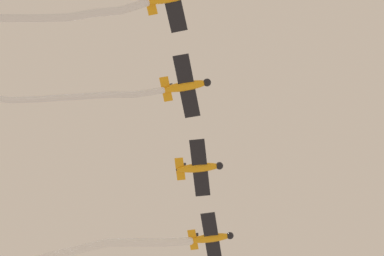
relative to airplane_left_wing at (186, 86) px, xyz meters
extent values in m
cube|color=orange|center=(-8.12, -3.66, -0.23)|extent=(2.56, 2.09, 0.10)
cube|color=black|center=(-8.07, -3.73, 0.24)|extent=(0.66, 0.90, 1.25)
cylinder|color=white|center=(-8.89, -2.34, -0.53)|extent=(1.98, 2.42, 1.23)
cylinder|color=white|center=(-10.27, -0.38, -0.70)|extent=(2.15, 2.36, 0.76)
cylinder|color=white|center=(-11.73, 1.53, -0.64)|extent=(2.00, 2.35, 0.86)
cylinder|color=white|center=(-13.32, 3.41, -0.70)|extent=(2.42, 2.34, 1.00)
cylinder|color=white|center=(-14.98, 4.99, -0.94)|extent=(2.10, 1.89, 1.08)
cylinder|color=white|center=(-16.56, 6.38, -1.28)|extent=(2.31, 2.01, 1.24)
sphere|color=white|center=(-8.31, -3.36, -0.36)|extent=(0.74, 0.74, 0.74)
sphere|color=white|center=(-9.48, -1.32, -0.71)|extent=(0.74, 0.74, 0.74)
sphere|color=white|center=(-11.06, 0.57, -0.69)|extent=(0.74, 0.74, 0.74)
sphere|color=white|center=(-12.41, 2.50, -0.60)|extent=(0.74, 0.74, 0.74)
sphere|color=white|center=(-14.24, 4.32, -0.81)|extent=(0.74, 0.74, 0.74)
sphere|color=white|center=(-15.73, 5.66, -1.08)|extent=(0.74, 0.74, 0.74)
ellipsoid|color=orange|center=(-0.06, 0.09, -0.01)|extent=(3.29, 4.14, 0.91)
sphere|color=black|center=(1.15, -1.64, -0.01)|extent=(1.07, 1.07, 0.77)
ellipsoid|color=#232833|center=(0.26, -0.36, 0.33)|extent=(1.13, 1.25, 0.48)
cube|color=black|center=(0.02, -0.03, -0.13)|extent=(6.13, 4.94, 0.12)
cube|color=orange|center=(-1.13, 1.61, 0.07)|extent=(2.54, 2.14, 0.10)
cube|color=black|center=(-1.08, 1.54, 0.54)|extent=(0.68, 0.89, 1.25)
cylinder|color=white|center=(-2.07, 3.06, 0.15)|extent=(2.15, 2.67, 1.17)
cylinder|color=white|center=(-3.69, 5.13, 0.41)|extent=(2.25, 2.25, 0.75)
cylinder|color=white|center=(-5.41, 7.03, 0.54)|extent=(2.21, 2.40, 0.84)
cylinder|color=white|center=(-6.96, 8.81, 0.58)|extent=(1.94, 1.99, 0.72)
cylinder|color=white|center=(-8.48, 10.57, 0.65)|extent=(2.15, 2.35, 0.90)
cylinder|color=white|center=(-10.12, 12.43, 0.75)|extent=(2.14, 2.19, 0.64)
sphere|color=white|center=(-1.34, 1.90, -0.06)|extent=(0.63, 0.63, 0.63)
sphere|color=white|center=(-2.81, 4.23, 0.36)|extent=(0.63, 0.63, 0.63)
sphere|color=white|center=(-4.58, 6.04, 0.46)|extent=(0.63, 0.63, 0.63)
sphere|color=white|center=(-6.24, 8.03, 0.62)|extent=(0.63, 0.63, 0.63)
sphere|color=white|center=(-7.69, 9.60, 0.55)|extent=(0.63, 0.63, 0.63)
sphere|color=white|center=(-9.28, 11.55, 0.76)|extent=(0.63, 0.63, 0.63)
sphere|color=white|center=(-10.96, 13.30, 0.75)|extent=(0.63, 0.63, 0.63)
ellipsoid|color=orange|center=(6.96, 5.38, -0.31)|extent=(3.51, 3.99, 0.91)
sphere|color=black|center=(8.31, 3.76, -0.31)|extent=(1.08, 1.08, 0.77)
ellipsoid|color=#232833|center=(7.31, 4.96, 0.03)|extent=(1.17, 1.24, 0.48)
cube|color=black|center=(7.06, 5.27, -0.43)|extent=(5.93, 5.26, 0.12)
cube|color=orange|center=(5.78, 6.82, -0.23)|extent=(2.48, 2.25, 0.10)
cube|color=black|center=(5.84, 6.75, 0.24)|extent=(0.73, 0.85, 1.25)
ellipsoid|color=orange|center=(13.99, 10.68, -0.01)|extent=(3.39, 4.08, 0.91)
sphere|color=black|center=(15.26, 8.99, -0.01)|extent=(1.08, 1.08, 0.77)
ellipsoid|color=#232833|center=(14.32, 10.24, 0.33)|extent=(1.15, 1.25, 0.48)
cube|color=black|center=(14.08, 10.56, -0.13)|extent=(6.05, 5.08, 0.12)
cube|color=orange|center=(12.87, 12.16, 0.07)|extent=(2.52, 2.19, 0.10)
cube|color=black|center=(12.92, 12.09, 0.54)|extent=(0.70, 0.88, 1.25)
cylinder|color=white|center=(11.67, 13.58, -0.03)|extent=(2.68, 2.87, 0.99)
cylinder|color=white|center=(9.70, 15.83, 0.16)|extent=(2.77, 2.82, 1.32)
cylinder|color=white|center=(7.84, 18.09, 0.57)|extent=(2.70, 2.86, 1.57)
cylinder|color=white|center=(6.28, 20.45, 0.87)|extent=(2.19, 2.86, 1.05)
cylinder|color=white|center=(4.98, 23.00, 1.10)|extent=(2.30, 3.09, 1.44)
sphere|color=white|center=(12.65, 12.45, -0.06)|extent=(0.90, 0.90, 0.90)
sphere|color=white|center=(10.68, 14.72, 0.00)|extent=(0.90, 0.90, 0.90)
sphere|color=white|center=(8.72, 16.94, 0.32)|extent=(0.90, 0.90, 0.90)
sphere|color=white|center=(6.95, 19.23, 0.83)|extent=(0.90, 0.90, 0.90)
sphere|color=white|center=(5.61, 21.66, 0.92)|extent=(0.90, 0.90, 0.90)
sphere|color=white|center=(4.34, 24.35, 1.27)|extent=(0.90, 0.90, 0.90)
camera|label=1|loc=(-17.45, -18.50, -61.67)|focal=65.54mm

